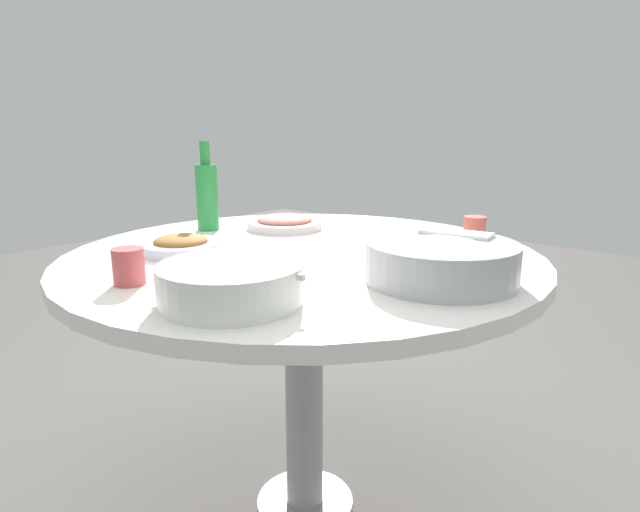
{
  "coord_description": "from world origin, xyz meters",
  "views": [
    {
      "loc": [
        0.87,
        -0.96,
        1.06
      ],
      "look_at": [
        0.14,
        -0.1,
        0.78
      ],
      "focal_mm": 29.75,
      "sensor_mm": 36.0,
      "label": 1
    }
  ],
  "objects_px": {
    "soup_bowl": "(231,284)",
    "tea_cup_near": "(129,266)",
    "dish_shrimp": "(285,223)",
    "tea_cup_far": "(475,226)",
    "dish_stirfry": "(181,245)",
    "green_bottle": "(207,195)",
    "dish_noodles": "(419,239)",
    "round_dining_table": "(303,287)",
    "rice_bowl": "(441,261)"
  },
  "relations": [
    {
      "from": "rice_bowl",
      "to": "dish_stirfry",
      "type": "relative_size",
      "value": 1.51
    },
    {
      "from": "dish_noodles",
      "to": "tea_cup_near",
      "type": "height_order",
      "value": "tea_cup_near"
    },
    {
      "from": "soup_bowl",
      "to": "tea_cup_far",
      "type": "height_order",
      "value": "soup_bowl"
    },
    {
      "from": "dish_shrimp",
      "to": "dish_noodles",
      "type": "height_order",
      "value": "dish_shrimp"
    },
    {
      "from": "round_dining_table",
      "to": "dish_noodles",
      "type": "relative_size",
      "value": 5.02
    },
    {
      "from": "tea_cup_near",
      "to": "tea_cup_far",
      "type": "height_order",
      "value": "tea_cup_near"
    },
    {
      "from": "dish_noodles",
      "to": "dish_shrimp",
      "type": "bearing_deg",
      "value": -170.8
    },
    {
      "from": "dish_stirfry",
      "to": "rice_bowl",
      "type": "bearing_deg",
      "value": 17.06
    },
    {
      "from": "rice_bowl",
      "to": "dish_stirfry",
      "type": "bearing_deg",
      "value": -162.94
    },
    {
      "from": "round_dining_table",
      "to": "soup_bowl",
      "type": "height_order",
      "value": "soup_bowl"
    },
    {
      "from": "soup_bowl",
      "to": "tea_cup_near",
      "type": "xyz_separation_m",
      "value": [
        -0.24,
        -0.06,
        0.0
      ]
    },
    {
      "from": "soup_bowl",
      "to": "tea_cup_far",
      "type": "relative_size",
      "value": 4.34
    },
    {
      "from": "tea_cup_far",
      "to": "soup_bowl",
      "type": "bearing_deg",
      "value": -94.95
    },
    {
      "from": "dish_shrimp",
      "to": "rice_bowl",
      "type": "bearing_deg",
      "value": -17.98
    },
    {
      "from": "rice_bowl",
      "to": "dish_stirfry",
      "type": "height_order",
      "value": "rice_bowl"
    },
    {
      "from": "dish_noodles",
      "to": "dish_stirfry",
      "type": "bearing_deg",
      "value": -130.95
    },
    {
      "from": "tea_cup_near",
      "to": "tea_cup_far",
      "type": "relative_size",
      "value": 1.16
    },
    {
      "from": "soup_bowl",
      "to": "tea_cup_near",
      "type": "height_order",
      "value": "tea_cup_near"
    },
    {
      "from": "dish_stirfry",
      "to": "tea_cup_far",
      "type": "distance_m",
      "value": 0.82
    },
    {
      "from": "rice_bowl",
      "to": "soup_bowl",
      "type": "relative_size",
      "value": 1.12
    },
    {
      "from": "dish_stirfry",
      "to": "tea_cup_far",
      "type": "height_order",
      "value": "tea_cup_far"
    },
    {
      "from": "round_dining_table",
      "to": "tea_cup_far",
      "type": "height_order",
      "value": "tea_cup_far"
    },
    {
      "from": "soup_bowl",
      "to": "green_bottle",
      "type": "bearing_deg",
      "value": 145.19
    },
    {
      "from": "rice_bowl",
      "to": "green_bottle",
      "type": "bearing_deg",
      "value": 176.99
    },
    {
      "from": "dish_noodles",
      "to": "round_dining_table",
      "type": "bearing_deg",
      "value": -124.04
    },
    {
      "from": "green_bottle",
      "to": "tea_cup_far",
      "type": "distance_m",
      "value": 0.79
    },
    {
      "from": "soup_bowl",
      "to": "dish_noodles",
      "type": "height_order",
      "value": "soup_bowl"
    },
    {
      "from": "tea_cup_near",
      "to": "dish_noodles",
      "type": "bearing_deg",
      "value": 70.23
    },
    {
      "from": "tea_cup_near",
      "to": "green_bottle",
      "type": "bearing_deg",
      "value": 126.4
    },
    {
      "from": "green_bottle",
      "to": "soup_bowl",
      "type": "bearing_deg",
      "value": -34.81
    },
    {
      "from": "dish_noodles",
      "to": "tea_cup_near",
      "type": "distance_m",
      "value": 0.74
    },
    {
      "from": "dish_stirfry",
      "to": "dish_shrimp",
      "type": "relative_size",
      "value": 0.88
    },
    {
      "from": "tea_cup_near",
      "to": "tea_cup_far",
      "type": "distance_m",
      "value": 0.95
    },
    {
      "from": "rice_bowl",
      "to": "tea_cup_far",
      "type": "height_order",
      "value": "rice_bowl"
    },
    {
      "from": "dish_stirfry",
      "to": "dish_noodles",
      "type": "height_order",
      "value": "dish_stirfry"
    },
    {
      "from": "dish_shrimp",
      "to": "tea_cup_far",
      "type": "bearing_deg",
      "value": 29.02
    },
    {
      "from": "tea_cup_near",
      "to": "dish_stirfry",
      "type": "bearing_deg",
      "value": 123.66
    },
    {
      "from": "dish_noodles",
      "to": "green_bottle",
      "type": "relative_size",
      "value": 0.89
    },
    {
      "from": "dish_noodles",
      "to": "tea_cup_far",
      "type": "xyz_separation_m",
      "value": [
        0.06,
        0.2,
        0.01
      ]
    },
    {
      "from": "round_dining_table",
      "to": "rice_bowl",
      "type": "distance_m",
      "value": 0.41
    },
    {
      "from": "round_dining_table",
      "to": "dish_stirfry",
      "type": "bearing_deg",
      "value": -138.15
    },
    {
      "from": "soup_bowl",
      "to": "dish_shrimp",
      "type": "distance_m",
      "value": 0.71
    },
    {
      "from": "round_dining_table",
      "to": "tea_cup_far",
      "type": "xyz_separation_m",
      "value": [
        0.24,
        0.47,
        0.12
      ]
    },
    {
      "from": "round_dining_table",
      "to": "rice_bowl",
      "type": "xyz_separation_m",
      "value": [
        0.39,
        -0.01,
        0.14
      ]
    },
    {
      "from": "round_dining_table",
      "to": "green_bottle",
      "type": "xyz_separation_m",
      "value": [
        -0.41,
        0.03,
        0.2
      ]
    },
    {
      "from": "dish_stirfry",
      "to": "dish_noodles",
      "type": "relative_size",
      "value": 0.86
    },
    {
      "from": "dish_stirfry",
      "to": "tea_cup_near",
      "type": "distance_m",
      "value": 0.28
    },
    {
      "from": "tea_cup_far",
      "to": "tea_cup_near",
      "type": "bearing_deg",
      "value": -109.26
    },
    {
      "from": "green_bottle",
      "to": "dish_stirfry",
      "type": "bearing_deg",
      "value": -51.04
    },
    {
      "from": "dish_shrimp",
      "to": "green_bottle",
      "type": "height_order",
      "value": "green_bottle"
    }
  ]
}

